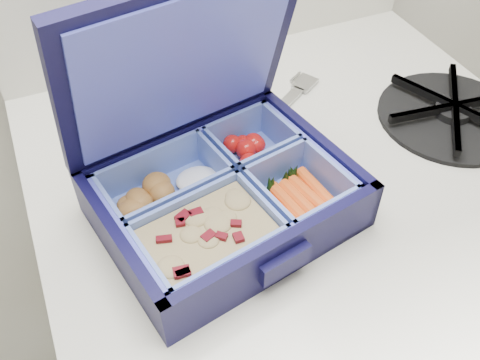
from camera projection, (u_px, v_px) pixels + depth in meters
name	position (u px, v px, depth m)	size (l,w,h in m)	color
stove	(277.00, 341.00, 0.89)	(0.56, 0.56, 0.85)	silver
bento_box	(225.00, 198.00, 0.50)	(0.23, 0.18, 0.05)	black
burner_grate	(453.00, 110.00, 0.62)	(0.17, 0.17, 0.02)	black
burner_grate_rear	(162.00, 106.00, 0.63)	(0.15, 0.15, 0.02)	black
fork	(265.00, 123.00, 0.62)	(0.03, 0.20, 0.01)	#A9A9A9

